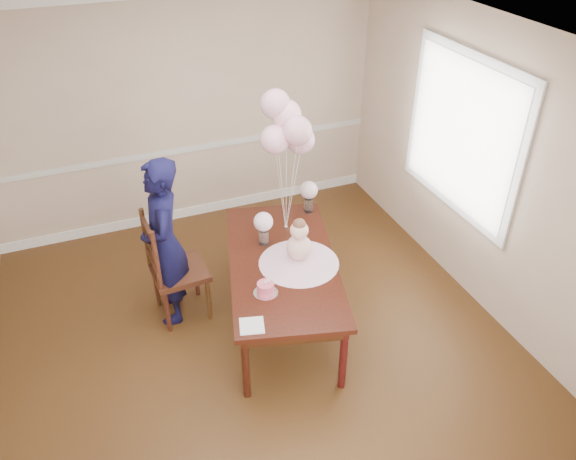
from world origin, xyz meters
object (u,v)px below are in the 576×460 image
(woman, at_px, (164,243))
(birthday_cake, at_px, (266,288))
(dining_table_top, at_px, (282,263))
(dining_chair_seat, at_px, (179,271))

(woman, bearing_deg, birthday_cake, 45.74)
(dining_table_top, height_order, dining_chair_seat, dining_table_top)
(dining_table_top, xyz_separation_m, woman, (-0.95, 0.49, 0.14))
(dining_chair_seat, xyz_separation_m, woman, (-0.09, 0.03, 0.33))
(dining_chair_seat, bearing_deg, birthday_cake, -59.03)
(birthday_cake, height_order, woman, woman)
(birthday_cake, bearing_deg, dining_chair_seat, 124.53)
(birthday_cake, height_order, dining_chair_seat, birthday_cake)
(dining_table_top, relative_size, birthday_cake, 13.33)
(dining_chair_seat, height_order, woman, woman)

